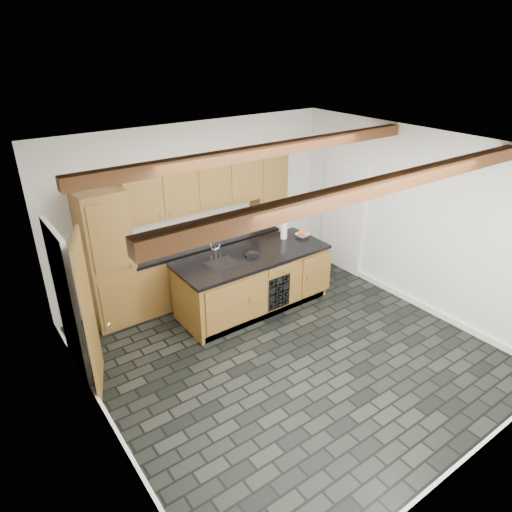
% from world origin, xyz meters
% --- Properties ---
extents(ground, '(5.00, 5.00, 0.00)m').
position_xyz_m(ground, '(0.00, 0.00, 0.00)').
color(ground, black).
rests_on(ground, ground).
extents(room_shell, '(5.01, 5.00, 5.00)m').
position_xyz_m(room_shell, '(-0.09, 0.53, 1.53)').
color(room_shell, white).
rests_on(room_shell, ground).
extents(back_cabinetry, '(3.65, 0.62, 2.20)m').
position_xyz_m(back_cabinetry, '(-0.38, 2.24, 0.98)').
color(back_cabinetry, olive).
rests_on(back_cabinetry, ground).
extents(island, '(2.48, 0.96, 0.93)m').
position_xyz_m(island, '(0.31, 1.28, 0.46)').
color(island, olive).
rests_on(island, ground).
extents(faucet, '(0.45, 0.40, 0.34)m').
position_xyz_m(faucet, '(-0.25, 1.33, 0.96)').
color(faucet, black).
rests_on(faucet, island).
extents(kitchen_scale, '(0.23, 0.17, 0.06)m').
position_xyz_m(kitchen_scale, '(0.26, 1.25, 0.96)').
color(kitchen_scale, black).
rests_on(kitchen_scale, island).
extents(fruit_bowl, '(0.26, 0.26, 0.05)m').
position_xyz_m(fruit_bowl, '(1.38, 1.37, 0.96)').
color(fruit_bowl, silver).
rests_on(fruit_bowl, island).
extents(fruit_cluster, '(0.16, 0.17, 0.07)m').
position_xyz_m(fruit_cluster, '(1.38, 1.37, 0.99)').
color(fruit_cluster, red).
rests_on(fruit_cluster, fruit_bowl).
extents(paper_towel, '(0.11, 0.11, 0.27)m').
position_xyz_m(paper_towel, '(1.08, 1.50, 1.07)').
color(paper_towel, white).
rests_on(paper_towel, island).
extents(mug, '(0.13, 0.13, 0.10)m').
position_xyz_m(mug, '(-1.30, 2.28, 0.98)').
color(mug, white).
rests_on(mug, back_cabinetry).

